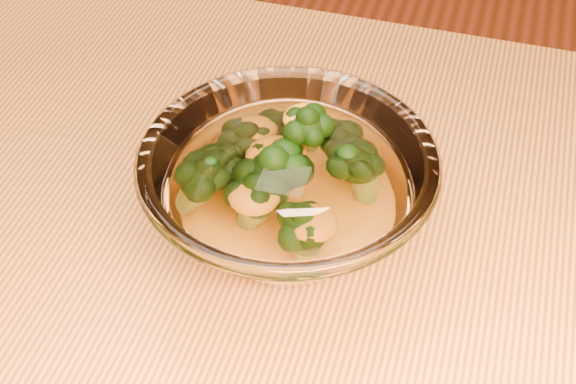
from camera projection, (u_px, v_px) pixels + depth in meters
The scene contains 3 objects.
glass_bowl at pixel (288, 197), 0.55m from camera, with size 0.20×0.20×0.09m.
cheese_sauce at pixel (288, 215), 0.56m from camera, with size 0.11×0.11×0.03m, color orange.
broccoli_heap at pixel (280, 175), 0.54m from camera, with size 0.13×0.12×0.07m.
Camera 1 is at (0.04, -0.27, 1.19)m, focal length 50.00 mm.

